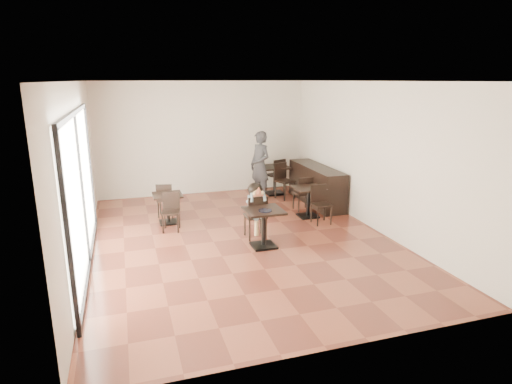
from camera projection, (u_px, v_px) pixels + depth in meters
name	position (u px, v px, depth m)	size (l,w,h in m)	color
floor	(241.00, 239.00, 8.95)	(6.00, 8.00, 0.01)	brown
ceiling	(239.00, 81.00, 8.13)	(6.00, 8.00, 0.01)	silver
wall_back	(203.00, 138.00, 12.23)	(6.00, 0.01, 3.20)	beige
wall_front	(334.00, 228.00, 4.85)	(6.00, 0.01, 3.20)	beige
wall_left	(79.00, 173.00, 7.67)	(0.01, 8.00, 3.20)	beige
wall_right	(372.00, 156.00, 9.41)	(0.01, 8.00, 3.20)	beige
storefront_window	(80.00, 190.00, 7.27)	(0.04, 4.50, 2.60)	white
child_table	(264.00, 228.00, 8.44)	(0.73, 0.73, 0.77)	black
child_chair	(255.00, 216.00, 8.93)	(0.42, 0.42, 0.93)	black
child	(255.00, 211.00, 8.89)	(0.42, 0.58, 1.17)	slate
plate	(265.00, 211.00, 8.25)	(0.26, 0.26, 0.02)	black
pizza_slice	(258.00, 193.00, 8.61)	(0.27, 0.21, 0.06)	tan
adult_patron	(260.00, 165.00, 11.81)	(0.68, 0.45, 1.87)	#353539
cafe_table_mid	(308.00, 202.00, 10.31)	(0.70, 0.70, 0.74)	black
cafe_table_left	(168.00, 209.00, 9.85)	(0.66, 0.66, 0.69)	black
cafe_table_back	(275.00, 180.00, 12.38)	(0.77, 0.77, 0.82)	black
chair_mid_a	(302.00, 193.00, 10.82)	(0.40, 0.40, 0.88)	black
chair_mid_b	(322.00, 205.00, 9.80)	(0.40, 0.40, 0.88)	black
chair_left_a	(165.00, 200.00, 10.34)	(0.37, 0.37, 0.83)	black
chair_left_b	(171.00, 213.00, 9.33)	(0.37, 0.37, 0.83)	black
chair_back_a	(275.00, 175.00, 12.64)	(0.44, 0.44, 0.98)	black
chair_back_b	(285.00, 181.00, 11.88)	(0.44, 0.44, 0.98)	black
service_counter	(316.00, 185.00, 11.43)	(0.60, 2.40, 1.00)	black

